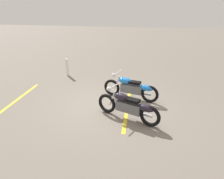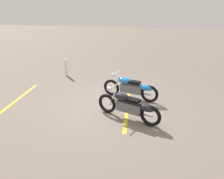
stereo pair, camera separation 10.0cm
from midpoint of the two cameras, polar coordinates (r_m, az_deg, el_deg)
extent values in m
plane|color=slate|center=(7.50, -0.55, -4.59)|extent=(60.00, 60.00, 0.00)
torus|color=black|center=(8.26, -0.49, 0.55)|extent=(0.68, 0.27, 0.67)
torus|color=black|center=(7.78, 9.97, -1.22)|extent=(0.68, 0.27, 0.67)
cube|color=#59595E|center=(7.94, 4.93, 0.20)|extent=(0.87, 0.41, 0.32)
ellipsoid|color=blue|center=(7.92, 3.17, 2.52)|extent=(0.57, 0.39, 0.24)
ellipsoid|color=blue|center=(7.73, 8.93, 0.50)|extent=(0.60, 0.37, 0.22)
cube|color=black|center=(7.80, 5.90, 1.96)|extent=(0.48, 0.34, 0.09)
cylinder|color=silver|center=(8.08, 0.98, 2.02)|extent=(0.27, 0.12, 0.56)
cylinder|color=silver|center=(7.93, 1.33, 4.85)|extent=(0.18, 0.61, 0.04)
sphere|color=silver|center=(8.05, 0.01, 4.08)|extent=(0.15, 0.15, 0.15)
cylinder|color=silver|center=(8.01, 7.93, -0.97)|extent=(0.70, 0.25, 0.09)
torus|color=black|center=(6.93, -1.79, -3.88)|extent=(0.66, 0.35, 0.67)
torus|color=black|center=(6.28, 10.13, -7.20)|extent=(0.66, 0.35, 0.67)
cube|color=#59595E|center=(6.51, 4.26, -4.93)|extent=(0.86, 0.51, 0.32)
ellipsoid|color=black|center=(6.50, 2.25, -2.00)|extent=(0.59, 0.45, 0.24)
ellipsoid|color=black|center=(6.22, 8.92, -5.03)|extent=(0.61, 0.43, 0.22)
cube|color=black|center=(6.33, 5.37, -2.95)|extent=(0.50, 0.39, 0.09)
cylinder|color=silver|center=(6.70, -0.19, -2.34)|extent=(0.27, 0.15, 0.56)
cylinder|color=silver|center=(6.52, 0.17, 0.96)|extent=(0.26, 0.59, 0.04)
sphere|color=silver|center=(6.67, -1.28, 0.17)|extent=(0.15, 0.15, 0.15)
cylinder|color=silver|center=(6.54, 7.91, -6.54)|extent=(0.68, 0.34, 0.09)
cylinder|color=white|center=(10.89, -12.86, 5.94)|extent=(0.14, 0.14, 0.88)
cube|color=yellow|center=(7.36, 3.82, -5.17)|extent=(0.36, 3.20, 0.01)
cube|color=yellow|center=(8.82, -25.00, -2.53)|extent=(0.36, 3.20, 0.01)
camera|label=1|loc=(0.05, 89.60, 0.16)|focal=33.06mm
camera|label=2|loc=(0.05, -90.40, -0.16)|focal=33.06mm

